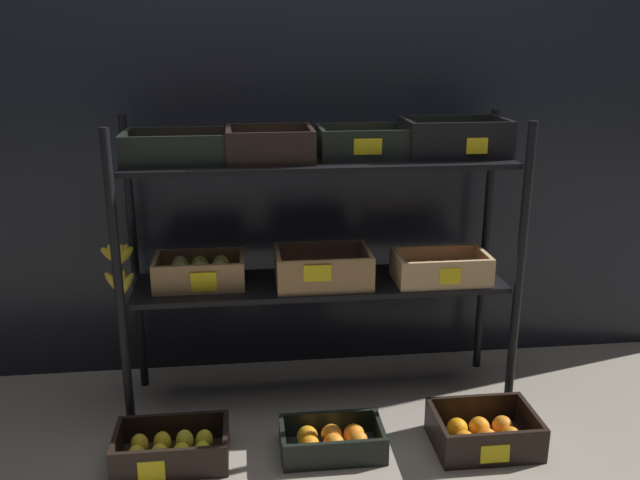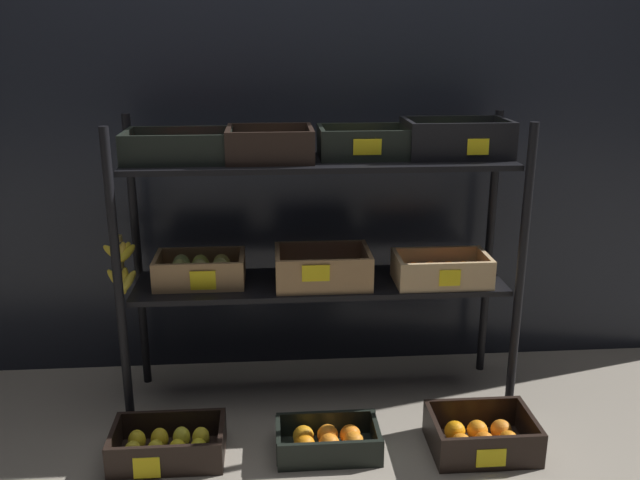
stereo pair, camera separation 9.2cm
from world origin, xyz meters
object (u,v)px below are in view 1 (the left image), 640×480
(display_rack, at_px, (317,213))
(crate_ground_lemon, at_px, (172,449))
(crate_ground_center_orange, at_px, (484,433))
(crate_ground_orange, at_px, (332,441))

(display_rack, distance_m, crate_ground_lemon, 0.97)
(crate_ground_lemon, bearing_deg, crate_ground_center_orange, -1.80)
(display_rack, xyz_separation_m, crate_ground_center_orange, (0.54, -0.41, -0.71))
(crate_ground_orange, bearing_deg, crate_ground_center_orange, -2.47)
(crate_ground_center_orange, bearing_deg, crate_ground_lemon, 178.20)
(crate_ground_center_orange, bearing_deg, crate_ground_orange, 177.53)
(crate_ground_orange, bearing_deg, crate_ground_lemon, 178.87)
(display_rack, relative_size, crate_ground_orange, 4.35)
(display_rack, relative_size, crate_ground_center_orange, 4.32)
(display_rack, relative_size, crate_ground_lemon, 4.06)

